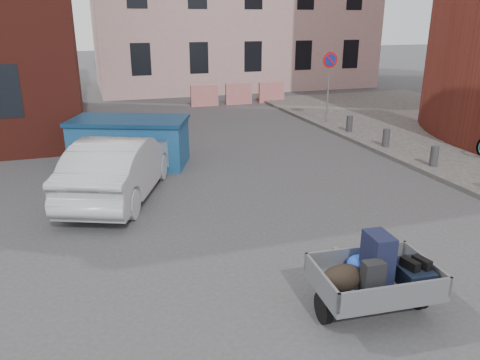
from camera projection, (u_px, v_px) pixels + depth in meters
name	position (u px, v px, depth m)	size (l,w,h in m)	color
ground	(277.00, 261.00, 7.98)	(120.00, 120.00, 0.00)	#38383A
no_parking_sign	(329.00, 72.00, 17.62)	(0.60, 0.09, 2.65)	gray
bollards	(434.00, 156.00, 12.68)	(0.22, 9.02, 0.55)	#3A3A3D
barriers	(239.00, 94.00, 22.53)	(4.70, 0.18, 1.00)	red
trailer	(374.00, 276.00, 6.35)	(1.68, 1.86, 1.20)	black
dumpster	(130.00, 142.00, 13.08)	(3.54, 2.69, 1.33)	#1C5186
silver_car	(119.00, 166.00, 10.73)	(1.51, 4.34, 1.43)	#B0B2B7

